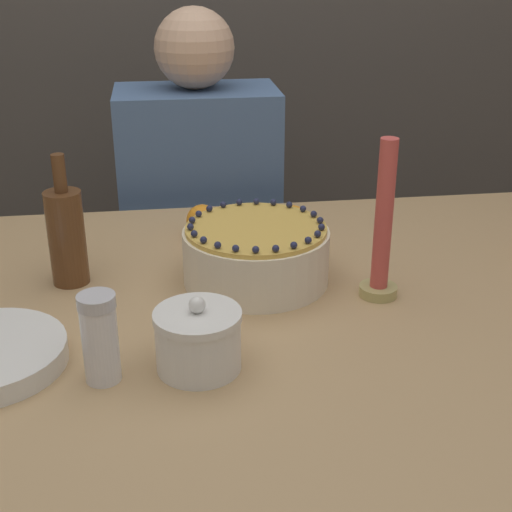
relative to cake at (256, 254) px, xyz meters
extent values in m
cube|color=tan|center=(-0.04, -0.16, -0.07)|extent=(1.61, 1.13, 0.03)
cylinder|color=tan|center=(0.70, 0.34, -0.44)|extent=(0.07, 0.07, 0.72)
cylinder|color=#EFE5CC|center=(0.00, 0.00, 0.00)|extent=(0.26, 0.26, 0.10)
cylinder|color=gold|center=(0.00, 0.00, 0.05)|extent=(0.25, 0.25, 0.01)
sphere|color=#23284C|center=(0.11, 0.00, 0.06)|extent=(0.01, 0.01, 0.01)
sphere|color=#23284C|center=(0.11, 0.03, 0.06)|extent=(0.01, 0.01, 0.01)
sphere|color=#23284C|center=(0.10, 0.06, 0.06)|extent=(0.01, 0.01, 0.01)
sphere|color=#23284C|center=(0.08, 0.09, 0.06)|extent=(0.01, 0.01, 0.01)
sphere|color=#23284C|center=(0.05, 0.10, 0.06)|extent=(0.01, 0.01, 0.01)
sphere|color=#23284C|center=(0.02, 0.11, 0.06)|extent=(0.01, 0.01, 0.01)
sphere|color=#23284C|center=(-0.02, 0.11, 0.06)|extent=(0.01, 0.01, 0.01)
sphere|color=#23284C|center=(-0.05, 0.10, 0.06)|extent=(0.01, 0.01, 0.01)
sphere|color=#23284C|center=(-0.08, 0.09, 0.06)|extent=(0.01, 0.01, 0.01)
sphere|color=#23284C|center=(-0.10, 0.06, 0.06)|extent=(0.01, 0.01, 0.01)
sphere|color=#23284C|center=(-0.11, 0.03, 0.06)|extent=(0.01, 0.01, 0.01)
sphere|color=#23284C|center=(-0.11, 0.00, 0.06)|extent=(0.01, 0.01, 0.01)
sphere|color=#23284C|center=(-0.11, -0.03, 0.06)|extent=(0.01, 0.01, 0.01)
sphere|color=#23284C|center=(-0.10, -0.06, 0.06)|extent=(0.01, 0.01, 0.01)
sphere|color=#23284C|center=(-0.08, -0.09, 0.06)|extent=(0.01, 0.01, 0.01)
sphere|color=#23284C|center=(-0.05, -0.10, 0.06)|extent=(0.01, 0.01, 0.01)
sphere|color=#23284C|center=(-0.02, -0.11, 0.06)|extent=(0.01, 0.01, 0.01)
sphere|color=#23284C|center=(0.02, -0.11, 0.06)|extent=(0.01, 0.01, 0.01)
sphere|color=#23284C|center=(0.05, -0.10, 0.06)|extent=(0.01, 0.01, 0.01)
sphere|color=#23284C|center=(0.08, -0.09, 0.06)|extent=(0.01, 0.01, 0.01)
sphere|color=#23284C|center=(0.10, -0.06, 0.06)|extent=(0.01, 0.01, 0.01)
sphere|color=#23284C|center=(0.11, -0.03, 0.06)|extent=(0.01, 0.01, 0.01)
cylinder|color=white|center=(-0.12, -0.27, -0.01)|extent=(0.12, 0.12, 0.08)
cylinder|color=white|center=(-0.12, -0.27, 0.03)|extent=(0.13, 0.13, 0.01)
sphere|color=white|center=(-0.12, -0.27, 0.05)|extent=(0.02, 0.02, 0.02)
cylinder|color=white|center=(-0.26, -0.28, 0.00)|extent=(0.05, 0.05, 0.11)
cylinder|color=silver|center=(-0.26, -0.28, 0.07)|extent=(0.05, 0.05, 0.02)
cylinder|color=tan|center=(0.20, -0.09, -0.04)|extent=(0.07, 0.07, 0.02)
cylinder|color=#CC4C47|center=(0.20, -0.09, 0.10)|extent=(0.03, 0.03, 0.26)
cylinder|color=brown|center=(-0.33, 0.04, 0.03)|extent=(0.07, 0.07, 0.17)
cylinder|color=brown|center=(-0.33, 0.04, 0.15)|extent=(0.02, 0.02, 0.07)
sphere|color=orange|center=(-0.08, 0.23, -0.02)|extent=(0.07, 0.07, 0.07)
sphere|color=orange|center=(0.10, 0.18, -0.02)|extent=(0.07, 0.07, 0.07)
cube|color=#595960|center=(-0.06, 0.60, -0.58)|extent=(0.34, 0.34, 0.45)
cube|color=#4C6B99|center=(-0.06, 0.60, -0.09)|extent=(0.40, 0.24, 0.53)
sphere|color=#D8AD8C|center=(-0.06, 0.60, 0.28)|extent=(0.19, 0.19, 0.19)
camera|label=1|loc=(-0.16, -1.15, 0.51)|focal=50.00mm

